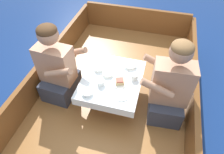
{
  "coord_description": "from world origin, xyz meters",
  "views": [
    {
      "loc": [
        0.42,
        -1.52,
        2.28
      ],
      "look_at": [
        0.0,
        0.02,
        0.67
      ],
      "focal_mm": 32.0,
      "sensor_mm": 36.0,
      "label": 1
    }
  ],
  "objects": [
    {
      "name": "boat_deck",
      "position": [
        0.0,
        0.0,
        0.15
      ],
      "size": [
        1.92,
        3.39,
        0.29
      ],
      "primitive_type": "cube",
      "color": "brown",
      "rests_on": "ground_plane"
    },
    {
      "name": "plate_bread",
      "position": [
        0.16,
        -0.21,
        0.65
      ],
      "size": [
        0.15,
        0.15,
        0.01
      ],
      "color": "silver",
      "rests_on": "cockpit_table"
    },
    {
      "name": "person_port",
      "position": [
        -0.64,
        -0.06,
        0.7
      ],
      "size": [
        0.54,
        0.47,
        0.99
      ],
      "rotation": [
        0.0,
        0.0,
        -0.07
      ],
      "color": "#333847",
      "rests_on": "boat_deck"
    },
    {
      "name": "person_starboard",
      "position": [
        0.64,
        -0.03,
        0.71
      ],
      "size": [
        0.54,
        0.47,
        1.01
      ],
      "rotation": [
        0.0,
        0.0,
        3.22
      ],
      "color": "#333847",
      "rests_on": "boat_deck"
    },
    {
      "name": "bowl_starboard_near",
      "position": [
        0.16,
        0.27,
        0.67
      ],
      "size": [
        0.15,
        0.15,
        0.04
      ],
      "color": "silver",
      "rests_on": "cockpit_table"
    },
    {
      "name": "plate_sandwich",
      "position": [
        0.1,
        -0.03,
        0.65
      ],
      "size": [
        0.18,
        0.18,
        0.01
      ],
      "color": "silver",
      "rests_on": "cockpit_table"
    },
    {
      "name": "sandwich",
      "position": [
        0.1,
        -0.03,
        0.68
      ],
      "size": [
        0.12,
        0.12,
        0.05
      ],
      "rotation": [
        0.0,
        0.0,
        0.31
      ],
      "color": "tan",
      "rests_on": "plate_sandwich"
    },
    {
      "name": "utensil_fork_starboard",
      "position": [
        -0.17,
        -0.17,
        0.65
      ],
      "size": [
        0.03,
        0.17,
        0.0
      ],
      "rotation": [
        0.0,
        0.0,
        1.66
      ],
      "color": "silver",
      "rests_on": "cockpit_table"
    },
    {
      "name": "bowl_center_far",
      "position": [
        -0.06,
        0.06,
        0.67
      ],
      "size": [
        0.13,
        0.13,
        0.04
      ],
      "color": "silver",
      "rests_on": "cockpit_table"
    },
    {
      "name": "ground_plane",
      "position": [
        0.0,
        0.0,
        0.0
      ],
      "size": [
        60.0,
        60.0,
        0.0
      ],
      "primitive_type": "plane",
      "color": "navy"
    },
    {
      "name": "bow_coaming",
      "position": [
        0.0,
        1.66,
        0.51
      ],
      "size": [
        1.8,
        0.06,
        0.43
      ],
      "primitive_type": "cube",
      "color": "brown",
      "rests_on": "boat_deck"
    },
    {
      "name": "utensil_knife_port",
      "position": [
        0.14,
        0.1,
        0.65
      ],
      "size": [
        0.06,
        0.17,
        0.0
      ],
      "rotation": [
        0.0,
        0.0,
        1.28
      ],
      "color": "silver",
      "rests_on": "cockpit_table"
    },
    {
      "name": "gunwale_starboard",
      "position": [
        0.93,
        0.0,
        0.48
      ],
      "size": [
        0.06,
        3.39,
        0.37
      ],
      "primitive_type": "cube",
      "color": "brown",
      "rests_on": "boat_deck"
    },
    {
      "name": "utensil_spoon_starboard",
      "position": [
        0.03,
        0.29,
        0.65
      ],
      "size": [
        0.17,
        0.06,
        0.01
      ],
      "rotation": [
        0.0,
        0.0,
        2.9
      ],
      "color": "silver",
      "rests_on": "cockpit_table"
    },
    {
      "name": "cockpit_table",
      "position": [
        0.0,
        0.02,
        0.61
      ],
      "size": [
        0.67,
        0.79,
        0.35
      ],
      "color": "#B2B2B7",
      "rests_on": "boat_deck"
    },
    {
      "name": "coffee_cup_port",
      "position": [
        0.25,
        0.08,
        0.68
      ],
      "size": [
        0.11,
        0.08,
        0.07
      ],
      "color": "silver",
      "rests_on": "cockpit_table"
    },
    {
      "name": "gunwale_port",
      "position": [
        -0.93,
        0.0,
        0.48
      ],
      "size": [
        0.06,
        3.39,
        0.37
      ],
      "primitive_type": "cube",
      "color": "brown",
      "rests_on": "boat_deck"
    },
    {
      "name": "coffee_cup_starboard",
      "position": [
        -0.09,
        -0.11,
        0.68
      ],
      "size": [
        0.11,
        0.08,
        0.06
      ],
      "color": "silver",
      "rests_on": "cockpit_table"
    },
    {
      "name": "bowl_port_near",
      "position": [
        -0.19,
        0.12,
        0.67
      ],
      "size": [
        0.12,
        0.12,
        0.04
      ],
      "color": "silver",
      "rests_on": "cockpit_table"
    },
    {
      "name": "bowl_port_far",
      "position": [
        -0.19,
        -0.27,
        0.67
      ],
      "size": [
        0.12,
        0.12,
        0.04
      ],
      "color": "silver",
      "rests_on": "cockpit_table"
    }
  ]
}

